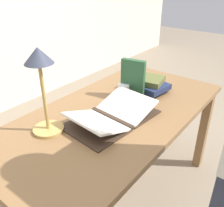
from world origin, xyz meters
TOP-DOWN VIEW (x-y plane):
  - ground_plane at (0.00, 0.00)m, footprint 12.00×12.00m
  - reading_desk at (0.00, 0.00)m, footprint 1.54×0.77m
  - open_book at (-0.08, -0.04)m, footprint 0.54×0.36m
  - book_stack_tall at (0.37, 0.01)m, footprint 0.23×0.31m
  - book_standing_upright at (0.23, 0.03)m, footprint 0.06×0.16m
  - reading_lamp at (-0.37, 0.15)m, footprint 0.16×0.16m
  - coffee_mug at (0.19, 0.08)m, footprint 0.08×0.10m

SIDE VIEW (x-z plane):
  - ground_plane at x=0.00m, z-range 0.00..0.00m
  - reading_desk at x=0.00m, z-range 0.27..1.00m
  - open_book at x=-0.08m, z-range 0.71..0.79m
  - coffee_mug at x=0.19m, z-range 0.72..0.81m
  - book_stack_tall at x=0.37m, z-range 0.72..0.82m
  - book_standing_upright at x=0.23m, z-range 0.72..0.98m
  - reading_lamp at x=-0.37m, z-range 0.81..1.25m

